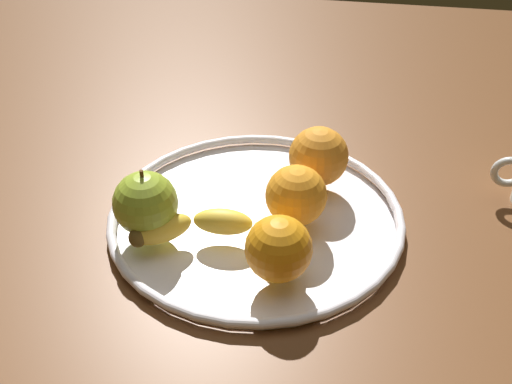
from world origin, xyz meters
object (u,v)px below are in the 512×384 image
(banana, at_px, (217,230))
(apple, at_px, (145,203))
(fruit_bowl, at_px, (256,217))
(orange_center, at_px, (279,249))
(orange_back_left, at_px, (319,156))
(orange_front_right, at_px, (296,195))

(banana, xyz_separation_m, apple, (0.09, -0.01, 0.02))
(fruit_bowl, height_order, orange_center, orange_center)
(banana, distance_m, orange_center, 0.09)
(orange_back_left, bearing_deg, fruit_bowl, 48.16)
(orange_front_right, height_order, orange_back_left, orange_back_left)
(orange_center, bearing_deg, orange_back_left, -98.51)
(orange_front_right, bearing_deg, fruit_bowl, -9.94)
(fruit_bowl, relative_size, banana, 1.75)
(orange_front_right, bearing_deg, apple, 14.69)
(banana, distance_m, orange_back_left, 0.18)
(orange_front_right, bearing_deg, orange_center, 85.29)
(apple, height_order, orange_center, apple)
(banana, relative_size, orange_back_left, 2.72)
(banana, xyz_separation_m, orange_center, (-0.08, 0.04, 0.02))
(orange_center, bearing_deg, banana, -29.63)
(apple, distance_m, orange_back_left, 0.23)
(banana, height_order, orange_center, orange_center)
(banana, height_order, orange_back_left, orange_back_left)
(banana, xyz_separation_m, orange_back_left, (-0.11, -0.14, 0.02))
(banana, xyz_separation_m, orange_front_right, (-0.09, -0.05, 0.02))
(orange_front_right, xyz_separation_m, orange_center, (0.01, 0.10, -0.00))
(apple, distance_m, orange_front_right, 0.18)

